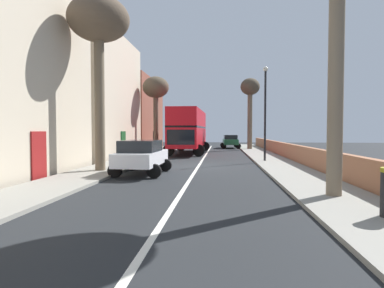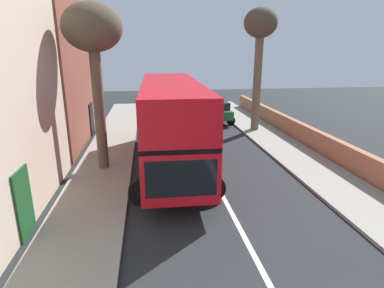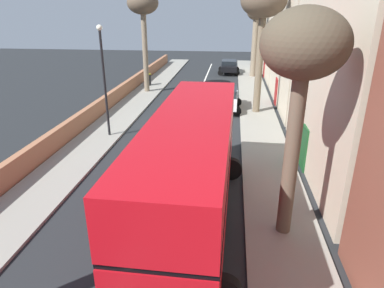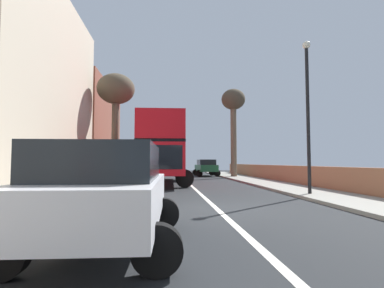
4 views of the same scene
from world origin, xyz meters
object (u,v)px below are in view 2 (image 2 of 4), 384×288
parked_car_green_right_2 (216,110)px  street_tree_right_3 (260,34)px  street_tree_left_4 (93,35)px  double_decker_bus (171,119)px

parked_car_green_right_2 → street_tree_right_3: street_tree_right_3 is taller
parked_car_green_right_2 → street_tree_left_4: size_ratio=0.59×
double_decker_bus → street_tree_left_4: street_tree_left_4 is taller
street_tree_left_4 → parked_car_green_right_2: bearing=51.9°
street_tree_left_4 → double_decker_bus: bearing=-4.3°
double_decker_bus → parked_car_green_right_2: double_decker_bus is taller
street_tree_right_3 → street_tree_left_4: (-9.48, -6.19, -0.43)m
parked_car_green_right_2 → street_tree_left_4: 13.02m
double_decker_bus → street_tree_left_4: bearing=175.7°
double_decker_bus → parked_car_green_right_2: size_ratio=2.52×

